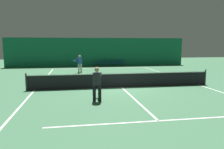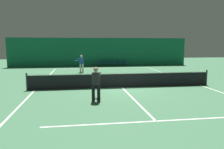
{
  "view_description": "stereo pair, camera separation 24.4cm",
  "coord_description": "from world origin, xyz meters",
  "px_view_note": "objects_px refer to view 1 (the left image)",
  "views": [
    {
      "loc": [
        -2.98,
        -13.75,
        2.8
      ],
      "look_at": [
        -0.78,
        -0.75,
        0.98
      ],
      "focal_mm": 35.0,
      "sensor_mm": 36.0,
      "label": 1
    },
    {
      "loc": [
        -2.74,
        -13.79,
        2.8
      ],
      "look_at": [
        -0.78,
        -0.75,
        0.98
      ],
      "focal_mm": 35.0,
      "sensor_mm": 36.0,
      "label": 2
    }
  ],
  "objects_px": {
    "courtside_chair_5": "(123,62)",
    "courtside_chair_2": "(107,63)",
    "courtside_chair_3": "(112,63)",
    "courtside_chair_4": "(118,63)",
    "player_far": "(80,62)",
    "courtside_chair_1": "(101,63)",
    "tennis_net": "(122,80)",
    "player_near": "(97,81)",
    "courtside_chair_0": "(96,63)"
  },
  "relations": [
    {
      "from": "player_near",
      "to": "courtside_chair_4",
      "type": "height_order",
      "value": "player_near"
    },
    {
      "from": "courtside_chair_2",
      "to": "courtside_chair_4",
      "type": "relative_size",
      "value": 1.0
    },
    {
      "from": "courtside_chair_5",
      "to": "tennis_net",
      "type": "bearing_deg",
      "value": -12.69
    },
    {
      "from": "courtside_chair_2",
      "to": "tennis_net",
      "type": "bearing_deg",
      "value": -4.24
    },
    {
      "from": "player_far",
      "to": "courtside_chair_2",
      "type": "relative_size",
      "value": 2.1
    },
    {
      "from": "courtside_chair_3",
      "to": "courtside_chair_4",
      "type": "height_order",
      "value": "same"
    },
    {
      "from": "courtside_chair_3",
      "to": "courtside_chair_5",
      "type": "relative_size",
      "value": 1.0
    },
    {
      "from": "tennis_net",
      "to": "courtside_chair_1",
      "type": "height_order",
      "value": "tennis_net"
    },
    {
      "from": "courtside_chair_1",
      "to": "courtside_chair_5",
      "type": "xyz_separation_m",
      "value": [
        2.8,
        0.0,
        0.0
      ]
    },
    {
      "from": "tennis_net",
      "to": "courtside_chair_5",
      "type": "distance_m",
      "value": 14.24
    },
    {
      "from": "tennis_net",
      "to": "courtside_chair_1",
      "type": "relative_size",
      "value": 14.29
    },
    {
      "from": "courtside_chair_0",
      "to": "courtside_chair_3",
      "type": "bearing_deg",
      "value": 90.0
    },
    {
      "from": "courtside_chair_0",
      "to": "tennis_net",
      "type": "bearing_deg",
      "value": 1.52
    },
    {
      "from": "tennis_net",
      "to": "courtside_chair_5",
      "type": "relative_size",
      "value": 14.29
    },
    {
      "from": "player_far",
      "to": "courtside_chair_1",
      "type": "distance_m",
      "value": 6.32
    },
    {
      "from": "courtside_chair_5",
      "to": "player_far",
      "type": "bearing_deg",
      "value": -45.34
    },
    {
      "from": "courtside_chair_1",
      "to": "courtside_chair_3",
      "type": "xyz_separation_m",
      "value": [
        1.4,
        0.0,
        0.0
      ]
    },
    {
      "from": "courtside_chair_0",
      "to": "courtside_chair_1",
      "type": "bearing_deg",
      "value": 90.0
    },
    {
      "from": "courtside_chair_0",
      "to": "courtside_chair_2",
      "type": "xyz_separation_m",
      "value": [
        1.4,
        0.0,
        0.0
      ]
    },
    {
      "from": "courtside_chair_5",
      "to": "courtside_chair_2",
      "type": "bearing_deg",
      "value": -90.0
    },
    {
      "from": "courtside_chair_2",
      "to": "courtside_chair_3",
      "type": "relative_size",
      "value": 1.0
    },
    {
      "from": "tennis_net",
      "to": "courtside_chair_0",
      "type": "xyz_separation_m",
      "value": [
        -0.37,
        13.89,
        -0.03
      ]
    },
    {
      "from": "courtside_chair_5",
      "to": "courtside_chair_0",
      "type": "bearing_deg",
      "value": -90.0
    },
    {
      "from": "player_near",
      "to": "courtside_chair_3",
      "type": "height_order",
      "value": "player_near"
    },
    {
      "from": "courtside_chair_1",
      "to": "courtside_chair_3",
      "type": "height_order",
      "value": "same"
    },
    {
      "from": "courtside_chair_4",
      "to": "courtside_chair_3",
      "type": "bearing_deg",
      "value": -90.0
    },
    {
      "from": "courtside_chair_3",
      "to": "courtside_chair_4",
      "type": "xyz_separation_m",
      "value": [
        0.7,
        0.0,
        0.0
      ]
    },
    {
      "from": "courtside_chair_4",
      "to": "tennis_net",
      "type": "bearing_deg",
      "value": -9.92
    },
    {
      "from": "player_near",
      "to": "courtside_chair_3",
      "type": "distance_m",
      "value": 17.5
    },
    {
      "from": "tennis_net",
      "to": "player_far",
      "type": "bearing_deg",
      "value": 107.07
    },
    {
      "from": "courtside_chair_1",
      "to": "courtside_chair_2",
      "type": "xyz_separation_m",
      "value": [
        0.7,
        0.0,
        0.0
      ]
    },
    {
      "from": "courtside_chair_1",
      "to": "courtside_chair_4",
      "type": "height_order",
      "value": "same"
    },
    {
      "from": "courtside_chair_0",
      "to": "courtside_chair_4",
      "type": "height_order",
      "value": "same"
    },
    {
      "from": "courtside_chair_3",
      "to": "courtside_chair_5",
      "type": "xyz_separation_m",
      "value": [
        1.4,
        0.0,
        0.0
      ]
    },
    {
      "from": "courtside_chair_0",
      "to": "courtside_chair_5",
      "type": "distance_m",
      "value": 3.5
    },
    {
      "from": "player_far",
      "to": "courtside_chair_3",
      "type": "relative_size",
      "value": 2.1
    },
    {
      "from": "player_far",
      "to": "player_near",
      "type": "bearing_deg",
      "value": 32.67
    },
    {
      "from": "courtside_chair_0",
      "to": "courtside_chair_1",
      "type": "distance_m",
      "value": 0.7
    },
    {
      "from": "courtside_chair_3",
      "to": "courtside_chair_4",
      "type": "bearing_deg",
      "value": 90.0
    },
    {
      "from": "courtside_chair_1",
      "to": "courtside_chair_3",
      "type": "bearing_deg",
      "value": 90.0
    },
    {
      "from": "courtside_chair_4",
      "to": "courtside_chair_5",
      "type": "xyz_separation_m",
      "value": [
        0.7,
        0.0,
        0.0
      ]
    },
    {
      "from": "player_near",
      "to": "courtside_chair_0",
      "type": "bearing_deg",
      "value": 6.34
    },
    {
      "from": "courtside_chair_1",
      "to": "courtside_chair_3",
      "type": "relative_size",
      "value": 1.0
    },
    {
      "from": "courtside_chair_0",
      "to": "courtside_chair_2",
      "type": "distance_m",
      "value": 1.4
    },
    {
      "from": "courtside_chair_5",
      "to": "player_near",
      "type": "bearing_deg",
      "value": -16.54
    },
    {
      "from": "player_near",
      "to": "courtside_chair_5",
      "type": "relative_size",
      "value": 2.04
    },
    {
      "from": "player_near",
      "to": "courtside_chair_0",
      "type": "distance_m",
      "value": 17.18
    },
    {
      "from": "courtside_chair_1",
      "to": "courtside_chair_2",
      "type": "distance_m",
      "value": 0.7
    },
    {
      "from": "player_far",
      "to": "courtside_chair_5",
      "type": "height_order",
      "value": "player_far"
    },
    {
      "from": "player_far",
      "to": "courtside_chair_0",
      "type": "relative_size",
      "value": 2.1
    }
  ]
}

